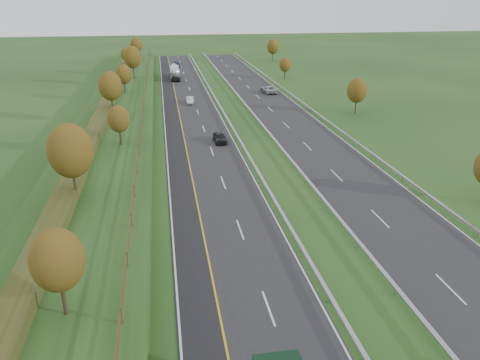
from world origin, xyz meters
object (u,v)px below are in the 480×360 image
object	(u,v)px
car_dark_near	(220,137)
car_small_far	(176,65)
road_tanker	(175,72)
car_silver_mid	(190,100)
car_oncoming	(269,89)

from	to	relation	value
car_dark_near	car_small_far	world-z (taller)	car_dark_near
road_tanker	car_silver_mid	bearing A→B (deg)	-86.51
road_tanker	car_small_far	distance (m)	21.23
road_tanker	car_oncoming	distance (m)	30.37
road_tanker	car_silver_mid	world-z (taller)	road_tanker
road_tanker	car_oncoming	xyz separation A→B (m)	(20.05, -22.79, -1.04)
car_small_far	car_oncoming	xyz separation A→B (m)	(18.76, -43.95, 0.06)
car_small_far	car_silver_mid	bearing A→B (deg)	-86.21
road_tanker	car_small_far	bearing A→B (deg)	86.52
car_dark_near	car_oncoming	world-z (taller)	car_oncoming
car_dark_near	car_oncoming	distance (m)	38.94
car_silver_mid	car_oncoming	xyz separation A→B (m)	(18.18, 7.95, 0.13)
road_tanker	car_dark_near	xyz separation A→B (m)	(4.44, -58.46, -1.09)
road_tanker	car_dark_near	size ratio (longest dim) A/B	2.60
car_small_far	road_tanker	bearing A→B (deg)	-90.34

